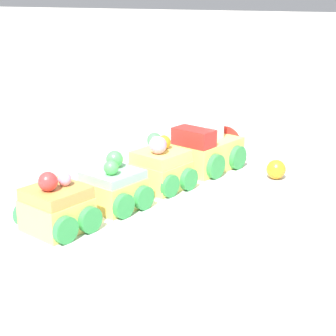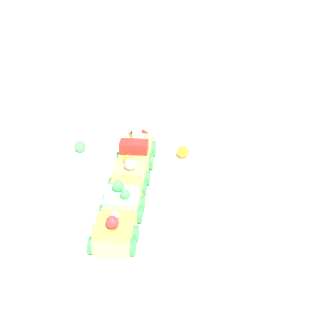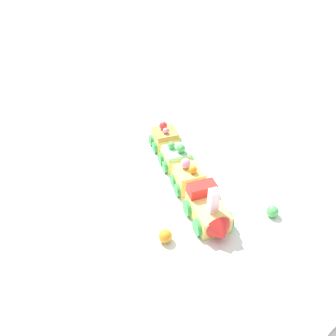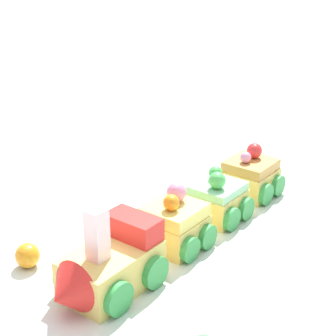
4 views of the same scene
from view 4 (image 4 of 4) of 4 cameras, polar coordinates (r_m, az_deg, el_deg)
The scene contains 7 objects.
ground_plane at distance 0.64m, azimuth -0.79°, elevation -7.62°, with size 10.00×10.00×0.00m, color beige.
display_board at distance 0.64m, azimuth -0.80°, elevation -7.16°, with size 0.76×0.38×0.01m, color silver.
cake_train_locomotive at distance 0.53m, azimuth -6.41°, elevation -10.13°, with size 0.13×0.10×0.09m.
cake_car_lemon at distance 0.60m, azimuth 0.65°, elevation -5.76°, with size 0.08×0.09×0.07m.
cake_car_mint at distance 0.67m, azimuth 4.89°, elevation -3.24°, with size 0.08×0.09×0.06m.
cake_car_caramel at distance 0.73m, azimuth 8.35°, elevation -0.88°, with size 0.08×0.09×0.07m.
gumball_orange at distance 0.59m, azimuth -14.08°, elevation -8.61°, with size 0.03×0.03×0.03m, color orange.
Camera 4 is at (0.53, 0.18, 0.33)m, focal length 60.00 mm.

